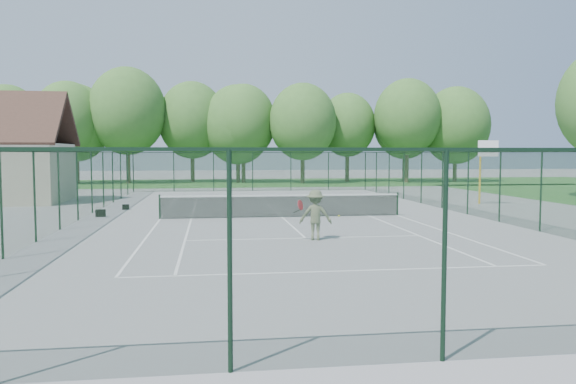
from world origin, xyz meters
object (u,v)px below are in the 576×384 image
(tennis_net, at_px, (282,205))
(basketball_goal, at_px, (484,160))
(sports_bag_a, at_px, (101,213))
(tennis_player, at_px, (315,215))

(tennis_net, bearing_deg, basketball_goal, 21.00)
(tennis_net, xyz_separation_m, sports_bag_a, (-8.29, 1.31, -0.41))
(basketball_goal, height_order, tennis_player, basketball_goal)
(basketball_goal, xyz_separation_m, sports_bag_a, (-20.51, -3.39, -2.40))
(basketball_goal, bearing_deg, tennis_player, -136.05)
(tennis_net, height_order, basketball_goal, basketball_goal)
(sports_bag_a, relative_size, tennis_player, 0.24)
(tennis_net, xyz_separation_m, basketball_goal, (12.22, 4.69, 1.99))
(sports_bag_a, distance_m, tennis_player, 11.83)
(basketball_goal, distance_m, sports_bag_a, 20.93)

